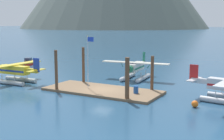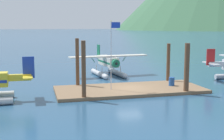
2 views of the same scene
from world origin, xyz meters
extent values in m
plane|color=navy|center=(0.00, 0.00, 0.00)|extent=(1200.00, 1200.00, 0.00)
cube|color=brown|center=(0.00, 0.00, 0.15)|extent=(14.78, 6.14, 0.30)
cylinder|color=brown|center=(-5.07, -2.72, 2.62)|extent=(0.38, 0.38, 5.25)
cylinder|color=brown|center=(4.82, -2.63, 2.44)|extent=(0.48, 0.48, 4.88)
cylinder|color=brown|center=(-4.85, 2.92, 2.61)|extent=(0.38, 0.38, 5.21)
cylinder|color=brown|center=(5.50, 2.99, 2.26)|extent=(0.39, 0.39, 4.53)
cylinder|color=silver|center=(-1.99, -0.21, 3.60)|extent=(0.08, 0.08, 6.61)
cube|color=#1E3DB2|center=(-1.54, -0.21, 6.56)|extent=(0.90, 0.03, 0.56)
sphere|color=gold|center=(-1.99, -0.21, 6.96)|extent=(0.10, 0.10, 0.10)
cylinder|color=#1E4C99|center=(4.61, 0.13, 0.74)|extent=(0.58, 0.58, 0.88)
torus|color=#1E4C99|center=(4.61, 0.13, 0.74)|extent=(0.62, 0.62, 0.04)
sphere|color=orange|center=(12.03, -1.49, 0.36)|extent=(0.71, 0.71, 0.71)
cylinder|color=#B7BABF|center=(1.35, 9.87, 0.32)|extent=(1.22, 5.64, 0.64)
sphere|color=#B7BABF|center=(1.64, 7.09, 0.32)|extent=(0.64, 0.64, 0.64)
cylinder|color=#B7BABF|center=(-1.13, 9.61, 0.32)|extent=(1.22, 5.64, 0.64)
sphere|color=#B7BABF|center=(-0.84, 6.83, 0.32)|extent=(0.64, 0.64, 0.64)
cylinder|color=#B7BABF|center=(1.48, 8.68, 0.99)|extent=(0.10, 0.10, 0.70)
cylinder|color=#B7BABF|center=(1.23, 11.06, 0.99)|extent=(0.10, 0.10, 0.70)
cylinder|color=#B7BABF|center=(-1.01, 8.42, 0.99)|extent=(0.10, 0.10, 0.70)
cylinder|color=#B7BABF|center=(-1.26, 10.80, 0.99)|extent=(0.10, 0.10, 0.70)
cube|color=silver|center=(0.11, 9.74, 1.94)|extent=(1.73, 4.90, 1.20)
cube|color=#196B47|center=(0.11, 9.74, 1.84)|extent=(1.74, 4.81, 0.24)
cube|color=#283347|center=(0.22, 8.67, 2.27)|extent=(1.16, 1.20, 0.56)
cube|color=silver|center=(0.14, 9.44, 2.61)|extent=(10.49, 2.47, 0.14)
cylinder|color=#196B47|center=(2.33, 9.67, 2.27)|extent=(0.63, 0.14, 0.84)
cylinder|color=#196B47|center=(-2.05, 9.21, 2.27)|extent=(0.63, 0.14, 0.84)
cylinder|color=#196B47|center=(0.39, 7.06, 1.94)|extent=(1.02, 0.70, 0.96)
cone|color=black|center=(0.44, 6.61, 1.94)|extent=(0.39, 0.39, 0.36)
cube|color=silver|center=(-0.23, 12.97, 2.04)|extent=(0.67, 2.23, 0.56)
cube|color=#196B47|center=(-0.32, 13.87, 2.89)|extent=(0.22, 1.01, 1.90)
cube|color=silver|center=(-0.31, 13.77, 2.14)|extent=(3.27, 1.13, 0.10)
cylinder|color=#B7BABF|center=(13.80, 3.68, 0.99)|extent=(0.10, 0.10, 0.70)
cylinder|color=#B7BABF|center=(13.53, 1.20, 0.99)|extent=(0.10, 0.10, 0.70)
cube|color=silver|center=(11.62, 2.66, 2.04)|extent=(2.23, 0.67, 0.56)
cube|color=#B21E1E|center=(10.73, 2.76, 2.89)|extent=(1.01, 0.23, 1.90)
cube|color=silver|center=(10.83, 2.74, 2.14)|extent=(1.14, 3.27, 0.10)
cylinder|color=#B7BABF|center=(-13.82, -2.67, 0.32)|extent=(5.62, 0.79, 0.64)
cylinder|color=#B7BABF|center=(-13.89, -0.17, 0.32)|extent=(5.62, 0.79, 0.64)
sphere|color=#B7BABF|center=(-16.69, -0.24, 0.32)|extent=(0.64, 0.64, 0.64)
cylinder|color=#B7BABF|center=(-15.02, -2.70, 0.99)|extent=(0.10, 0.10, 0.70)
cylinder|color=#B7BABF|center=(-12.62, -2.63, 0.99)|extent=(0.10, 0.10, 0.70)
cylinder|color=#B7BABF|center=(-15.09, -0.20, 0.99)|extent=(0.10, 0.10, 0.70)
cylinder|color=#B7BABF|center=(-12.69, -0.13, 0.99)|extent=(0.10, 0.10, 0.70)
cube|color=yellow|center=(-13.86, -1.42, 1.94)|extent=(4.83, 1.37, 1.20)
cube|color=#1E389E|center=(-13.86, -1.42, 1.84)|extent=(4.74, 1.39, 0.24)
cube|color=#283347|center=(-14.94, -1.45, 2.27)|extent=(1.13, 1.08, 0.56)
cube|color=yellow|center=(-14.16, -1.43, 2.61)|extent=(1.68, 10.43, 0.14)
cylinder|color=#1E389E|center=(-14.10, -3.62, 2.27)|extent=(0.10, 0.62, 0.84)
cylinder|color=#1E389E|center=(-14.22, 0.77, 2.27)|extent=(0.10, 0.62, 0.84)
cylinder|color=#1E389E|center=(-16.56, -1.49, 1.94)|extent=(0.63, 0.98, 0.96)
cube|color=yellow|center=(-10.61, -1.33, 2.04)|extent=(2.21, 0.50, 0.56)
cube|color=#1E389E|center=(-9.71, -1.30, 2.89)|extent=(1.00, 0.15, 1.90)
cube|color=yellow|center=(-9.81, -1.31, 2.14)|extent=(0.89, 3.22, 0.10)
cube|color=#B2231E|center=(-25.83, 13.59, 0.35)|extent=(2.72, 4.46, 0.70)
sphere|color=#B2231E|center=(-25.18, 11.60, 0.35)|extent=(0.70, 0.70, 0.70)
cube|color=#283347|center=(-25.74, 13.31, 1.10)|extent=(1.42, 1.48, 0.80)
cube|color=black|center=(-26.53, 15.76, 0.60)|extent=(0.44, 0.42, 0.80)
camera|label=1|loc=(19.41, -32.05, 8.62)|focal=48.74mm
camera|label=2|loc=(-9.10, -28.60, 6.49)|focal=48.78mm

